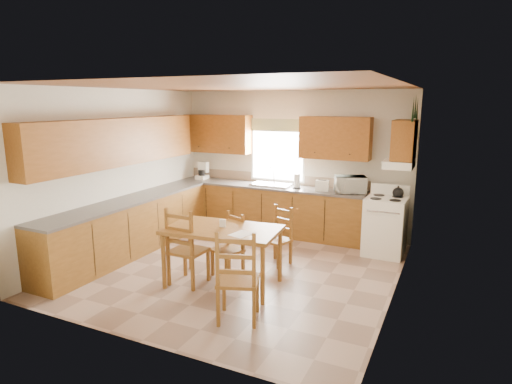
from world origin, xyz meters
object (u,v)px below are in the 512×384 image
at_px(chair_near_right, 238,275).
at_px(chair_far_right, 277,236).
at_px(dining_table, 223,257).
at_px(chair_near_left, 188,246).
at_px(microwave, 350,184).
at_px(stove, 385,227).
at_px(chair_far_left, 227,246).

distance_m(chair_near_right, chair_far_right, 1.82).
xyz_separation_m(chair_near_right, chair_far_right, (-0.27, 1.80, -0.10)).
relative_size(dining_table, chair_near_left, 1.40).
bearing_deg(microwave, chair_far_right, -139.79).
bearing_deg(microwave, stove, -48.67).
bearing_deg(chair_far_left, chair_far_right, 80.32).
height_order(stove, chair_near_right, chair_near_right).
relative_size(microwave, chair_far_right, 0.54).
xyz_separation_m(dining_table, chair_near_left, (-0.46, -0.16, 0.14)).
height_order(chair_near_left, chair_far_left, chair_near_left).
height_order(dining_table, chair_near_left, chair_near_left).
bearing_deg(chair_far_right, chair_near_right, -64.29).
bearing_deg(chair_far_left, stove, 67.27).
height_order(stove, microwave, microwave).
relative_size(stove, chair_far_right, 1.05).
bearing_deg(dining_table, chair_near_right, -55.70).
bearing_deg(chair_near_right, chair_near_left, -48.37).
height_order(dining_table, chair_far_left, chair_far_left).
relative_size(stove, chair_far_left, 1.03).
bearing_deg(stove, microwave, 155.67).
distance_m(stove, chair_far_right, 1.86).
relative_size(stove, chair_near_right, 0.85).
xyz_separation_m(stove, chair_far_left, (-1.90, -1.92, -0.01)).
distance_m(stove, chair_near_left, 3.28).
relative_size(microwave, chair_near_right, 0.44).
height_order(microwave, chair_near_left, microwave).
height_order(chair_near_left, chair_near_right, chair_near_right).
distance_m(microwave, chair_far_right, 1.80).
height_order(chair_near_right, chair_far_left, chair_near_right).
relative_size(chair_far_left, chair_far_right, 1.02).
bearing_deg(dining_table, chair_near_left, -166.97).
height_order(stove, chair_near_left, chair_near_left).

